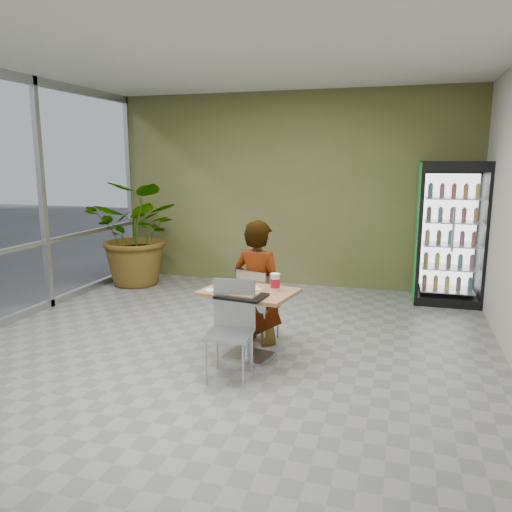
# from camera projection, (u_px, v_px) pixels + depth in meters

# --- Properties ---
(ground) EXTENTS (7.00, 7.00, 0.00)m
(ground) POSITION_uv_depth(u_px,v_px,m) (214.00, 359.00, 5.32)
(ground) COLOR gray
(ground) RESTS_ON ground
(room_envelope) EXTENTS (6.00, 7.00, 3.20)m
(room_envelope) POSITION_uv_depth(u_px,v_px,m) (211.00, 210.00, 5.02)
(room_envelope) COLOR #BBB9A9
(room_envelope) RESTS_ON ground
(dining_table) EXTENTS (1.05, 0.82, 0.75)m
(dining_table) POSITION_uv_depth(u_px,v_px,m) (249.00, 310.00, 5.28)
(dining_table) COLOR #A66A47
(dining_table) RESTS_ON ground
(chair_far) EXTENTS (0.47, 0.47, 0.86)m
(chair_far) POSITION_uv_depth(u_px,v_px,m) (255.00, 300.00, 5.75)
(chair_far) COLOR #ADAFB1
(chair_far) RESTS_ON ground
(chair_near) EXTENTS (0.45, 0.46, 0.95)m
(chair_near) POSITION_uv_depth(u_px,v_px,m) (232.00, 321.00, 4.85)
(chair_near) COLOR #ADAFB1
(chair_near) RESTS_ON ground
(seated_woman) EXTENTS (0.72, 0.56, 1.74)m
(seated_woman) POSITION_uv_depth(u_px,v_px,m) (258.00, 294.00, 5.77)
(seated_woman) COLOR black
(seated_woman) RESTS_ON ground
(pizza_plate) EXTENTS (0.29, 0.26, 0.03)m
(pizza_plate) POSITION_uv_depth(u_px,v_px,m) (253.00, 288.00, 5.28)
(pizza_plate) COLOR white
(pizza_plate) RESTS_ON dining_table
(soda_cup) EXTENTS (0.10, 0.10, 0.18)m
(soda_cup) POSITION_uv_depth(u_px,v_px,m) (275.00, 282.00, 5.21)
(soda_cup) COLOR white
(soda_cup) RESTS_ON dining_table
(napkin_stack) EXTENTS (0.19, 0.19, 0.02)m
(napkin_stack) POSITION_uv_depth(u_px,v_px,m) (213.00, 291.00, 5.19)
(napkin_stack) COLOR white
(napkin_stack) RESTS_ON dining_table
(cafeteria_tray) EXTENTS (0.50, 0.39, 0.03)m
(cafeteria_tray) POSITION_uv_depth(u_px,v_px,m) (242.00, 296.00, 4.96)
(cafeteria_tray) COLOR black
(cafeteria_tray) RESTS_ON dining_table
(beverage_fridge) EXTENTS (0.96, 0.74, 2.08)m
(beverage_fridge) POSITION_uv_depth(u_px,v_px,m) (450.00, 233.00, 7.31)
(beverage_fridge) COLOR black
(beverage_fridge) RESTS_ON ground
(potted_plant) EXTENTS (1.60, 1.38, 1.76)m
(potted_plant) POSITION_uv_depth(u_px,v_px,m) (139.00, 233.00, 8.39)
(potted_plant) COLOR #325E25
(potted_plant) RESTS_ON ground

